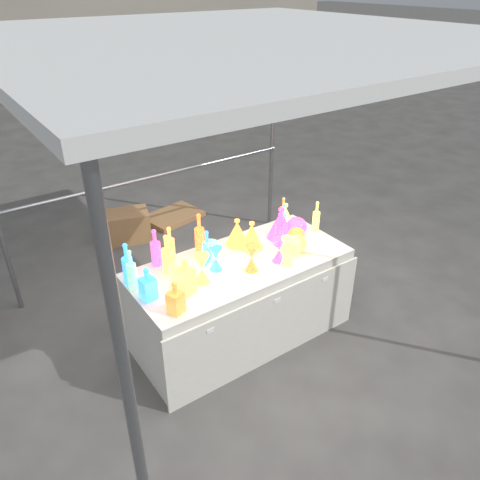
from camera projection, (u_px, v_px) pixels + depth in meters
ground at (240, 333)px, 4.14m from camera, size 80.00×80.00×0.00m
canopy_tent at (239, 43)px, 2.96m from camera, size 3.15×3.15×2.46m
display_table at (241, 299)px, 3.95m from camera, size 1.84×0.83×0.75m
cardboard_box_closed at (128, 226)px, 5.52m from camera, size 0.57×0.48×0.35m
cardboard_box_flat at (173, 216)px, 6.06m from camera, size 0.78×0.62×0.06m
bottle_0 at (170, 243)px, 3.73m from camera, size 0.08×0.08×0.30m
bottle_1 at (127, 264)px, 3.42m from camera, size 0.10×0.10×0.35m
bottle_2 at (199, 234)px, 3.78m from camera, size 0.09×0.09×0.37m
bottle_3 at (155, 247)px, 3.65m from camera, size 0.10×0.10×0.32m
bottle_4 at (173, 271)px, 3.39m from camera, size 0.09×0.09×0.29m
bottle_5 at (131, 269)px, 3.38m from camera, size 0.08×0.08×0.32m
bottle_6 at (167, 254)px, 3.55m from camera, size 0.09×0.09×0.33m
bottle_7 at (207, 248)px, 3.65m from camera, size 0.09×0.09×0.31m
decanter_0 at (185, 276)px, 3.34m from camera, size 0.15×0.15×0.28m
decanter_1 at (175, 297)px, 3.15m from camera, size 0.13×0.13×0.25m
decanter_2 at (148, 283)px, 3.28m from camera, size 0.11×0.11×0.26m
hourglass_0 at (252, 258)px, 3.60m from camera, size 0.14×0.14×0.22m
hourglass_1 at (279, 250)px, 3.72m from camera, size 0.12×0.12×0.21m
hourglass_2 at (288, 251)px, 3.69m from camera, size 0.13×0.13×0.23m
hourglass_3 at (211, 254)px, 3.66m from camera, size 0.12×0.12×0.22m
hourglass_4 at (202, 269)px, 3.46m from camera, size 0.13×0.13×0.24m
hourglass_5 at (216, 259)px, 3.62m from camera, size 0.13×0.13×0.20m
globe_0 at (297, 245)px, 3.87m from camera, size 0.18×0.18×0.13m
globe_1 at (291, 246)px, 3.84m from camera, size 0.22×0.22×0.14m
globe_2 at (296, 236)px, 4.01m from camera, size 0.19×0.19×0.12m
globe_3 at (296, 228)px, 4.10m from camera, size 0.20×0.20×0.15m
lampshade_0 at (252, 235)px, 3.90m from camera, size 0.23×0.23×0.24m
lampshade_1 at (237, 232)px, 3.95m from camera, size 0.23×0.23×0.24m
lampshade_2 at (281, 223)px, 4.05m from camera, size 0.27×0.27×0.28m
lampshade_3 at (285, 216)px, 4.20m from camera, size 0.27×0.27×0.24m
bottle_8 at (283, 219)px, 4.12m from camera, size 0.08×0.08×0.28m
bottle_9 at (283, 211)px, 4.25m from camera, size 0.06×0.06×0.28m
bottle_10 at (279, 229)px, 3.91m from camera, size 0.08×0.08×0.31m
bottle_11 at (316, 216)px, 4.15m from camera, size 0.07×0.07×0.29m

